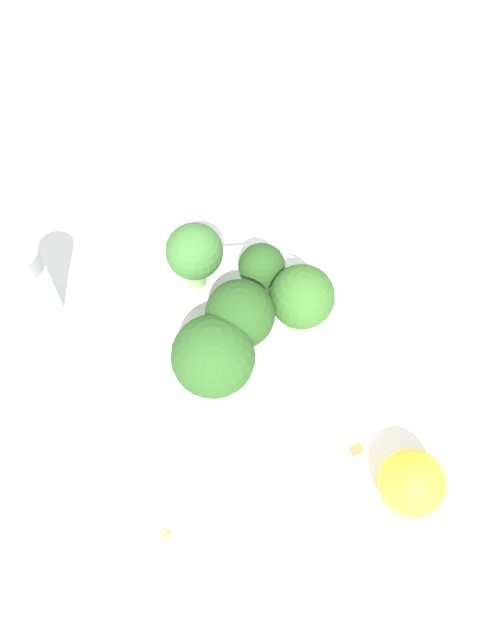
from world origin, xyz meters
The scene contains 12 objects.
ground_plane centered at (0.00, 0.00, 0.00)m, with size 3.00×3.00×0.00m, color white.
bowl centered at (0.00, 0.00, 0.02)m, with size 0.17×0.17×0.04m, color white.
broccoli_floret_0 centered at (0.00, 0.00, 0.08)m, with size 0.05×0.05×0.06m.
broccoli_floret_1 centered at (-0.01, -0.05, 0.07)m, with size 0.03×0.03×0.05m.
broccoli_floret_2 centered at (-0.04, -0.02, 0.08)m, with size 0.04×0.04×0.06m.
broccoli_floret_3 centered at (0.01, 0.03, 0.08)m, with size 0.05×0.05×0.06m.
broccoli_floret_4 centered at (0.04, -0.04, 0.08)m, with size 0.04×0.04×0.06m.
pepper_shaker centered at (0.17, -0.02, 0.04)m, with size 0.03×0.03×0.08m.
lemon_wedge centered at (-0.13, 0.07, 0.02)m, with size 0.05×0.05×0.05m, color yellow.
almond_crumb_0 centered at (-0.09, 0.05, 0.00)m, with size 0.01×0.01×0.01m, color olive.
almond_crumb_1 centered at (0.02, 0.13, 0.00)m, with size 0.01×0.00×0.01m, color #AD7F4C.
almond_crumb_2 centered at (0.01, -0.10, 0.00)m, with size 0.01×0.01×0.01m, color tan.
Camera 1 is at (-0.04, 0.21, 0.43)m, focal length 35.00 mm.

